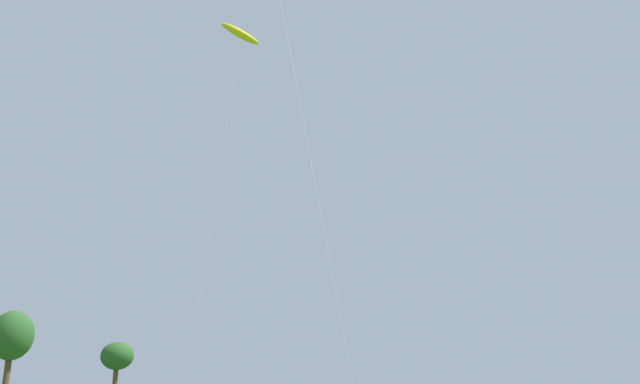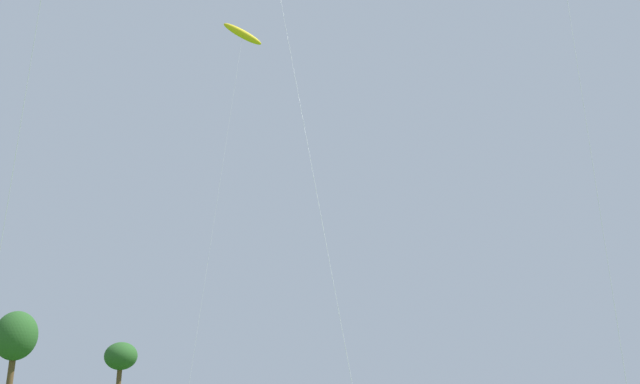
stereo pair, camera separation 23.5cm
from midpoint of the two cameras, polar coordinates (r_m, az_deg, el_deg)
The scene contains 3 objects.
kite_flying_1 at distance 57.40m, azimuth -6.75°, elevation 13.68°, with size 3.10×8.04×31.70m.
park_tree_0 at distance 57.14m, azimuth -17.10°, elevation -13.78°, with size 2.67×2.67×5.24m.
park_tree_2 at distance 50.90m, azimuth -25.22°, elevation -11.52°, with size 2.92×2.92×6.86m.
Camera 2 is at (6.54, -13.47, 1.85)m, focal length 36.15 mm.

